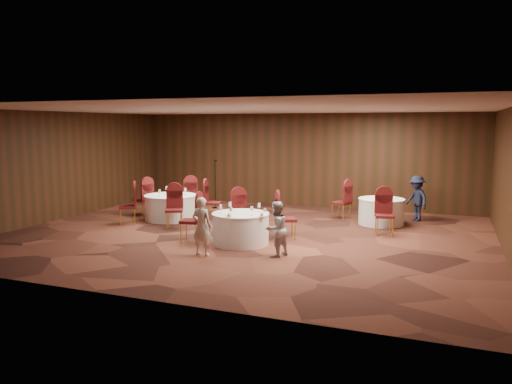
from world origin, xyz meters
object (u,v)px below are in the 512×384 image
(table_left, at_px, (171,207))
(table_right, at_px, (381,211))
(table_main, at_px, (241,228))
(woman_a, at_px, (202,226))
(woman_b, at_px, (276,229))
(man_c, at_px, (417,198))
(mic_stand, at_px, (215,194))

(table_left, bearing_deg, table_right, 14.56)
(table_main, height_order, table_left, same)
(woman_a, distance_m, woman_b, 1.60)
(woman_b, height_order, man_c, man_c)
(table_main, bearing_deg, man_c, 50.77)
(table_left, bearing_deg, woman_a, -50.18)
(woman_b, bearing_deg, mic_stand, -117.55)
(table_left, relative_size, woman_b, 1.29)
(table_right, bearing_deg, table_main, -127.81)
(table_right, relative_size, mic_stand, 0.78)
(table_main, relative_size, table_right, 1.06)
(table_left, relative_size, mic_stand, 0.94)
(table_main, xyz_separation_m, woman_a, (-0.36, -1.28, 0.26))
(table_left, bearing_deg, woman_b, -33.27)
(table_right, xyz_separation_m, mic_stand, (-5.63, 0.84, 0.10))
(table_right, bearing_deg, man_c, 45.70)
(table_main, height_order, man_c, man_c)
(table_left, bearing_deg, table_main, -33.23)
(mic_stand, height_order, woman_b, mic_stand)
(table_right, bearing_deg, table_left, -165.44)
(table_left, xyz_separation_m, table_right, (5.95, 1.54, -0.00))
(table_left, bearing_deg, man_c, 19.76)
(woman_b, bearing_deg, table_right, -175.64)
(table_right, relative_size, woman_b, 1.08)
(table_main, relative_size, mic_stand, 0.83)
(table_main, distance_m, woman_b, 1.40)
(woman_a, bearing_deg, mic_stand, -63.31)
(table_right, distance_m, man_c, 1.31)
(table_main, height_order, woman_a, woman_a)
(mic_stand, relative_size, man_c, 1.22)
(table_left, relative_size, table_right, 1.20)
(table_left, xyz_separation_m, mic_stand, (0.32, 2.38, 0.10))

